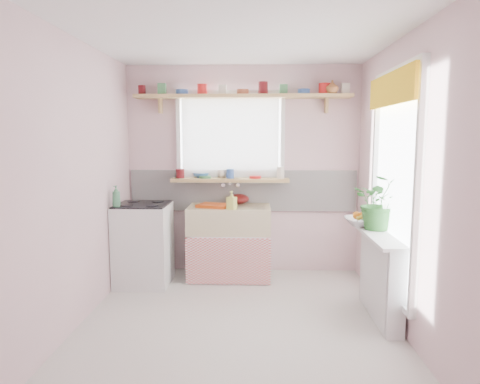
{
  "coord_description": "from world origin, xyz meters",
  "views": [
    {
      "loc": [
        0.15,
        -3.59,
        1.65
      ],
      "look_at": [
        0.0,
        0.55,
        1.12
      ],
      "focal_mm": 32.0,
      "sensor_mm": 36.0,
      "label": 1
    }
  ],
  "objects": [
    {
      "name": "fruit",
      "position": [
        1.22,
        0.61,
        0.88
      ],
      "size": [
        0.2,
        0.14,
        0.1
      ],
      "color": "orange",
      "rests_on": "fruit_bowl"
    },
    {
      "name": "cooker",
      "position": [
        -1.1,
        1.05,
        0.46
      ],
      "size": [
        0.58,
        0.58,
        0.93
      ],
      "color": "white",
      "rests_on": "ground"
    },
    {
      "name": "soap_bottle_sink",
      "position": [
        -0.11,
        1.1,
        0.95
      ],
      "size": [
        0.12,
        0.12,
        0.2
      ],
      "primitive_type": "imported",
      "rotation": [
        0.0,
        0.0,
        -0.42
      ],
      "color": "#D7DC61",
      "rests_on": "sink_unit"
    },
    {
      "name": "sill_crockery",
      "position": [
        -0.15,
        1.48,
        1.22
      ],
      "size": [
        1.35,
        0.11,
        0.12
      ],
      "color": "#590F14",
      "rests_on": "windowsill"
    },
    {
      "name": "windowsill",
      "position": [
        -0.15,
        1.48,
        1.14
      ],
      "size": [
        1.4,
        0.22,
        0.04
      ],
      "primitive_type": "cube",
      "color": "tan",
      "rests_on": "room"
    },
    {
      "name": "jade_plant",
      "position": [
        1.33,
        0.45,
        1.04
      ],
      "size": [
        0.57,
        0.52,
        0.53
      ],
      "primitive_type": "imported",
      "rotation": [
        0.0,
        0.0,
        -0.26
      ],
      "color": "#2C692A",
      "rests_on": "radiator_ledge"
    },
    {
      "name": "pine_shelf",
      "position": [
        0.0,
        1.47,
        2.12
      ],
      "size": [
        2.52,
        0.24,
        0.04
      ],
      "primitive_type": "cube",
      "color": "tan",
      "rests_on": "room"
    },
    {
      "name": "sink_unit",
      "position": [
        -0.15,
        1.29,
        0.43
      ],
      "size": [
        0.95,
        0.65,
        1.11
      ],
      "color": "white",
      "rests_on": "ground"
    },
    {
      "name": "sill_cup",
      "position": [
        -0.25,
        1.54,
        1.21
      ],
      "size": [
        0.17,
        0.17,
        0.1
      ],
      "primitive_type": "imported",
      "rotation": [
        0.0,
        0.0,
        0.44
      ],
      "color": "#EEE3CF",
      "rests_on": "windowsill"
    },
    {
      "name": "dish_tray",
      "position": [
        -0.32,
        1.24,
        0.87
      ],
      "size": [
        0.42,
        0.36,
        0.03
      ],
      "primitive_type": "cube",
      "rotation": [
        0.0,
        0.0,
        -0.33
      ],
      "color": "#CC4912",
      "rests_on": "sink_unit"
    },
    {
      "name": "shelf_vase",
      "position": [
        1.02,
        1.41,
        2.21
      ],
      "size": [
        0.16,
        0.16,
        0.15
      ],
      "primitive_type": "imported",
      "rotation": [
        0.0,
        0.0,
        -0.16
      ],
      "color": "#A66633",
      "rests_on": "pine_shelf"
    },
    {
      "name": "colander",
      "position": [
        -0.05,
        1.5,
        0.91
      ],
      "size": [
        0.28,
        0.28,
        0.12
      ],
      "primitive_type": "ellipsoid",
      "rotation": [
        0.0,
        0.0,
        0.06
      ],
      "color": "#590F0F",
      "rests_on": "sink_unit"
    },
    {
      "name": "room",
      "position": [
        0.66,
        0.86,
        1.37
      ],
      "size": [
        3.2,
        3.2,
        3.2
      ],
      "color": "beige",
      "rests_on": "ground"
    },
    {
      "name": "sill_bowl",
      "position": [
        -0.51,
        1.54,
        1.19
      ],
      "size": [
        0.25,
        0.25,
        0.06
      ],
      "primitive_type": "imported",
      "rotation": [
        0.0,
        0.0,
        -0.35
      ],
      "color": "#3164A1",
      "rests_on": "windowsill"
    },
    {
      "name": "shelf_crockery",
      "position": [
        -0.0,
        1.47,
        2.2
      ],
      "size": [
        2.47,
        0.11,
        0.12
      ],
      "color": "#590F14",
      "rests_on": "pine_shelf"
    },
    {
      "name": "herb_pot",
      "position": [
        1.21,
        0.42,
        0.88
      ],
      "size": [
        0.12,
        0.08,
        0.22
      ],
      "primitive_type": "imported",
      "rotation": [
        0.0,
        0.0,
        -0.04
      ],
      "color": "#296327",
      "rests_on": "radiator_ledge"
    },
    {
      "name": "cooker_bottle",
      "position": [
        -1.32,
        0.83,
        1.03
      ],
      "size": [
        0.11,
        0.11,
        0.23
      ],
      "primitive_type": "imported",
      "rotation": [
        0.0,
        0.0,
        -0.34
      ],
      "color": "#418259",
      "rests_on": "cooker"
    },
    {
      "name": "fruit_bowl",
      "position": [
        1.21,
        0.6,
        0.82
      ],
      "size": [
        0.35,
        0.35,
        0.08
      ],
      "primitive_type": "imported",
      "rotation": [
        0.0,
        0.0,
        0.04
      ],
      "color": "silver",
      "rests_on": "radiator_ledge"
    },
    {
      "name": "radiator_ledge",
      "position": [
        1.3,
        0.2,
        0.4
      ],
      "size": [
        0.22,
        0.95,
        0.78
      ],
      "color": "white",
      "rests_on": "ground"
    }
  ]
}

